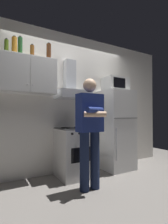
{
  "coord_description": "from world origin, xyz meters",
  "views": [
    {
      "loc": [
        -1.43,
        -2.54,
        1.09
      ],
      "look_at": [
        0.0,
        0.0,
        1.15
      ],
      "focal_mm": 27.68,
      "sensor_mm": 36.0,
      "label": 1
    }
  ],
  "objects_px": {
    "stove_oven": "(75,152)",
    "range_hood": "(72,88)",
    "refrigerator": "(116,130)",
    "cooking_pot": "(84,125)",
    "bottle_wine_green": "(20,47)",
    "bottle_beer_brown": "(32,52)",
    "upper_cabinet": "(28,75)",
    "person_standing": "(90,128)",
    "bottle_olive_oil": "(6,47)",
    "microwave": "(115,84)",
    "bottle_liquor_amber": "(14,46)",
    "bottle_rum_dark": "(49,52)"
  },
  "relations": [
    {
      "from": "microwave",
      "to": "bottle_liquor_amber",
      "type": "relative_size",
      "value": 1.61
    },
    {
      "from": "bottle_rum_dark",
      "to": "bottle_liquor_amber",
      "type": "xyz_separation_m",
      "value": [
        -0.56,
        0.0,
        -0.0
      ]
    },
    {
      "from": "upper_cabinet",
      "to": "bottle_wine_green",
      "type": "distance_m",
      "value": 0.48
    },
    {
      "from": "bottle_liquor_amber",
      "to": "range_hood",
      "type": "bearing_deg",
      "value": 0.99
    },
    {
      "from": "stove_oven",
      "to": "bottle_olive_oil",
      "type": "bearing_deg",
      "value": 172.18
    },
    {
      "from": "microwave",
      "to": "bottle_liquor_amber",
      "type": "xyz_separation_m",
      "value": [
        -1.96,
        0.09,
        0.45
      ]
    },
    {
      "from": "stove_oven",
      "to": "microwave",
      "type": "relative_size",
      "value": 1.82
    },
    {
      "from": "microwave",
      "to": "cooking_pot",
      "type": "relative_size",
      "value": 1.65
    },
    {
      "from": "cooking_pot",
      "to": "bottle_beer_brown",
      "type": "distance_m",
      "value": 1.53
    },
    {
      "from": "upper_cabinet",
      "to": "bottle_wine_green",
      "type": "bearing_deg",
      "value": 163.88
    },
    {
      "from": "bottle_wine_green",
      "to": "refrigerator",
      "type": "bearing_deg",
      "value": -4.85
    },
    {
      "from": "bottle_olive_oil",
      "to": "bottle_beer_brown",
      "type": "bearing_deg",
      "value": -0.64
    },
    {
      "from": "bottle_rum_dark",
      "to": "range_hood",
      "type": "bearing_deg",
      "value": 2.55
    },
    {
      "from": "range_hood",
      "to": "refrigerator",
      "type": "distance_m",
      "value": 1.25
    },
    {
      "from": "range_hood",
      "to": "cooking_pot",
      "type": "relative_size",
      "value": 2.58
    },
    {
      "from": "cooking_pot",
      "to": "bottle_beer_brown",
      "type": "xyz_separation_m",
      "value": [
        -0.86,
        0.27,
        1.23
      ]
    },
    {
      "from": "upper_cabinet",
      "to": "cooking_pot",
      "type": "xyz_separation_m",
      "value": [
        0.93,
        -0.24,
        -0.82
      ]
    },
    {
      "from": "stove_oven",
      "to": "cooking_pot",
      "type": "bearing_deg",
      "value": -42.49
    },
    {
      "from": "bottle_rum_dark",
      "to": "upper_cabinet",
      "type": "bearing_deg",
      "value": 176.87
    },
    {
      "from": "refrigerator",
      "to": "bottle_wine_green",
      "type": "distance_m",
      "value": 2.35
    },
    {
      "from": "refrigerator",
      "to": "cooking_pot",
      "type": "relative_size",
      "value": 5.51
    },
    {
      "from": "bottle_olive_oil",
      "to": "bottle_liquor_amber",
      "type": "bearing_deg",
      "value": -22.09
    },
    {
      "from": "upper_cabinet",
      "to": "refrigerator",
      "type": "height_order",
      "value": "upper_cabinet"
    },
    {
      "from": "upper_cabinet",
      "to": "bottle_liquor_amber",
      "type": "relative_size",
      "value": 3.02
    },
    {
      "from": "bottle_liquor_amber",
      "to": "bottle_wine_green",
      "type": "bearing_deg",
      "value": 27.74
    },
    {
      "from": "bottle_wine_green",
      "to": "bottle_beer_brown",
      "type": "xyz_separation_m",
      "value": [
        0.19,
        -0.01,
        -0.05
      ]
    },
    {
      "from": "bottle_rum_dark",
      "to": "microwave",
      "type": "bearing_deg",
      "value": -3.56
    },
    {
      "from": "stove_oven",
      "to": "range_hood",
      "type": "distance_m",
      "value": 1.17
    },
    {
      "from": "refrigerator",
      "to": "bottle_beer_brown",
      "type": "distance_m",
      "value": 2.17
    },
    {
      "from": "upper_cabinet",
      "to": "bottle_rum_dark",
      "type": "distance_m",
      "value": 0.56
    },
    {
      "from": "upper_cabinet",
      "to": "person_standing",
      "type": "distance_m",
      "value": 1.35
    },
    {
      "from": "stove_oven",
      "to": "bottle_olive_oil",
      "type": "distance_m",
      "value": 2.07
    },
    {
      "from": "microwave",
      "to": "bottle_rum_dark",
      "type": "relative_size",
      "value": 1.58
    },
    {
      "from": "microwave",
      "to": "bottle_wine_green",
      "type": "bearing_deg",
      "value": 175.71
    },
    {
      "from": "range_hood",
      "to": "person_standing",
      "type": "relative_size",
      "value": 0.46
    },
    {
      "from": "range_hood",
      "to": "bottle_olive_oil",
      "type": "distance_m",
      "value": 1.26
    },
    {
      "from": "range_hood",
      "to": "bottle_liquor_amber",
      "type": "bearing_deg",
      "value": -179.01
    },
    {
      "from": "cooking_pot",
      "to": "bottle_liquor_amber",
      "type": "distance_m",
      "value": 1.72
    },
    {
      "from": "bottle_beer_brown",
      "to": "microwave",
      "type": "bearing_deg",
      "value": -4.46
    },
    {
      "from": "person_standing",
      "to": "bottle_wine_green",
      "type": "height_order",
      "value": "bottle_wine_green"
    },
    {
      "from": "stove_oven",
      "to": "bottle_liquor_amber",
      "type": "xyz_separation_m",
      "value": [
        -1.01,
        0.11,
        1.76
      ]
    },
    {
      "from": "refrigerator",
      "to": "bottle_olive_oil",
      "type": "relative_size",
      "value": 6.38
    },
    {
      "from": "microwave",
      "to": "person_standing",
      "type": "height_order",
      "value": "microwave"
    },
    {
      "from": "upper_cabinet",
      "to": "cooking_pot",
      "type": "height_order",
      "value": "upper_cabinet"
    },
    {
      "from": "microwave",
      "to": "bottle_rum_dark",
      "type": "height_order",
      "value": "bottle_rum_dark"
    },
    {
      "from": "stove_oven",
      "to": "bottle_wine_green",
      "type": "height_order",
      "value": "bottle_wine_green"
    },
    {
      "from": "person_standing",
      "to": "bottle_olive_oil",
      "type": "distance_m",
      "value": 1.83
    },
    {
      "from": "stove_oven",
      "to": "bottle_beer_brown",
      "type": "height_order",
      "value": "bottle_beer_brown"
    },
    {
      "from": "microwave",
      "to": "refrigerator",
      "type": "bearing_deg",
      "value": -89.1
    },
    {
      "from": "bottle_olive_oil",
      "to": "cooking_pot",
      "type": "bearing_deg",
      "value": -12.3
    }
  ]
}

